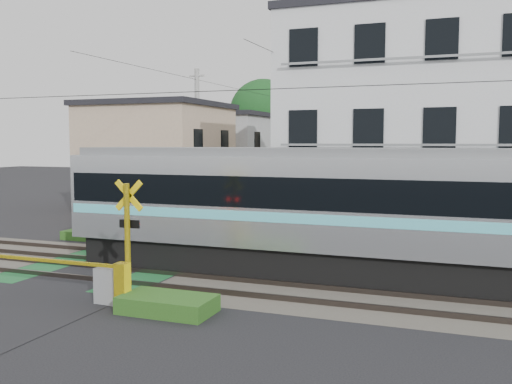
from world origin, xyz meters
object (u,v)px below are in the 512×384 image
at_px(apartment_block, 415,126).
at_px(pedestrian, 345,179).
at_px(crossing_signal_far, 111,225).
at_px(commuter_train, 362,210).
at_px(crossing_signal_near, 113,276).

relative_size(apartment_block, pedestrian, 6.24).
bearing_deg(crossing_signal_far, commuter_train, -13.25).
xyz_separation_m(crossing_signal_far, pedestrian, (3.12, 29.85, 0.11)).
distance_m(crossing_signal_near, apartment_block, 14.95).
distance_m(commuter_train, pedestrian, 33.14).
bearing_deg(crossing_signal_near, apartment_block, 65.78).
bearing_deg(crossing_signal_near, pedestrian, 93.17).
relative_size(commuter_train, apartment_block, 1.80).
relative_size(crossing_signal_near, pedestrian, 2.90).
relative_size(commuter_train, crossing_signal_near, 3.89).
height_order(crossing_signal_near, crossing_signal_far, same).
relative_size(crossing_signal_near, apartment_block, 0.46).
distance_m(commuter_train, crossing_signal_far, 10.78).
bearing_deg(pedestrian, crossing_signal_far, 104.58).
bearing_deg(crossing_signal_far, apartment_block, 27.78).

